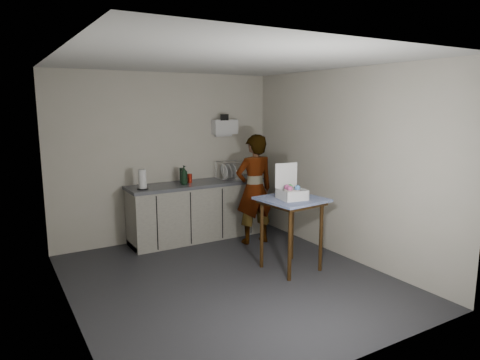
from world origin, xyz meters
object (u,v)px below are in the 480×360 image
standing_man (254,189)px  paper_towel (142,180)px  soda_can (190,178)px  dark_bottle (182,175)px  bakery_box (291,191)px  soap_bottle (184,175)px  kitchen_counter (199,212)px  dish_rack (229,175)px  side_table (292,207)px

standing_man → paper_towel: bearing=-14.6°
soda_can → paper_towel: bearing=-169.3°
soda_can → dark_bottle: 0.13m
dark_bottle → bakery_box: 2.02m
paper_towel → soda_can: bearing=10.7°
bakery_box → soap_bottle: bearing=119.7°
standing_man → paper_towel: standing_man is taller
kitchen_counter → dark_bottle: size_ratio=9.49×
dark_bottle → bakery_box: bearing=-70.6°
kitchen_counter → dish_rack: size_ratio=5.44×
bakery_box → dish_rack: bearing=93.5°
kitchen_counter → dark_bottle: dark_bottle is taller
side_table → paper_towel: size_ratio=3.29×
soap_bottle → dish_rack: soap_bottle is taller
paper_towel → dish_rack: same height
dark_bottle → bakery_box: size_ratio=0.54×
side_table → bakery_box: bakery_box is taller
kitchen_counter → soap_bottle: soap_bottle is taller
standing_man → paper_towel: size_ratio=5.84×
side_table → dish_rack: size_ratio=2.29×
soap_bottle → kitchen_counter: bearing=13.0°
kitchen_counter → paper_towel: 1.12m
soda_can → dish_rack: dish_rack is taller
side_table → paper_towel: 2.21m
kitchen_counter → soda_can: 0.57m
side_table → soap_bottle: (-0.73, 1.74, 0.23)m
standing_man → paper_towel: (-1.57, 0.53, 0.21)m
soda_can → paper_towel: (-0.81, -0.15, 0.07)m
standing_man → dark_bottle: (-0.88, 0.72, 0.19)m
dark_bottle → dish_rack: bearing=-2.9°
side_table → paper_towel: (-1.39, 1.70, 0.22)m
standing_man → soap_bottle: 1.09m
dish_rack → bakery_box: size_ratio=0.94×
dark_bottle → soda_can: bearing=-16.0°
kitchen_counter → standing_man: bearing=-44.9°
dark_bottle → paper_towel: paper_towel is taller
side_table → bakery_box: (-0.03, -0.03, 0.22)m
dark_bottle → bakery_box: bakery_box is taller
dark_bottle → standing_man: bearing=-39.2°
side_table → dark_bottle: bearing=105.0°
soda_can → side_table: bearing=-72.4°
kitchen_counter → paper_towel: size_ratio=7.79×
paper_towel → bakery_box: bakery_box is taller
side_table → kitchen_counter: bearing=98.9°
side_table → standing_man: standing_man is taller
soda_can → soap_bottle: bearing=-142.1°
dish_rack → bakery_box: 1.87m
soap_bottle → soda_can: bearing=37.9°
dish_rack → bakery_box: bearing=-94.7°
kitchen_counter → soap_bottle: 0.68m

